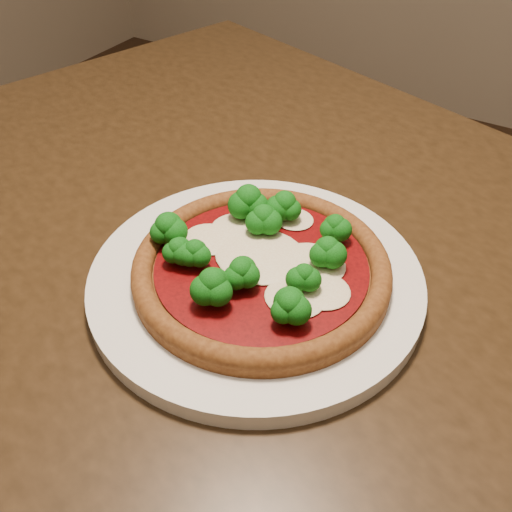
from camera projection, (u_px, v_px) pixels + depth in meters
The scene contains 3 objects.
dining_table at pixel (257, 305), 0.70m from camera, with size 1.41×1.21×0.75m.
plate at pixel (256, 279), 0.58m from camera, with size 0.34×0.34×0.02m, color silver.
pizza at pixel (260, 261), 0.57m from camera, with size 0.26×0.26×0.06m.
Camera 1 is at (0.24, -0.40, 1.16)m, focal length 40.00 mm.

